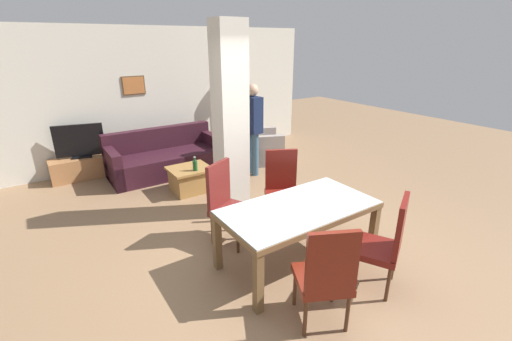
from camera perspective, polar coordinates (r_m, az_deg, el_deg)
ground_plane at (r=4.19m, az=6.75°, el=-14.74°), size 18.00×18.00×0.00m
back_wall at (r=7.50m, az=-16.21°, el=11.83°), size 7.20×0.09×2.70m
divider_pillar at (r=4.83m, az=-4.28°, el=7.89°), size 0.42×0.34×2.70m
dining_table at (r=3.88m, az=7.11°, el=-7.76°), size 1.74×0.91×0.72m
dining_chair_near_left at (r=3.13m, az=11.55°, el=-16.59°), size 0.62×0.62×1.04m
dining_chair_near_right at (r=3.72m, az=20.72°, el=-10.95°), size 0.62×0.62×1.04m
dining_chair_far_left at (r=4.31m, az=-4.88°, el=-5.05°), size 0.62×0.62×1.04m
dining_chair_far_right at (r=4.73m, az=4.41°, el=-2.59°), size 0.62×0.62×1.04m
sofa at (r=6.84m, az=-14.83°, el=1.91°), size 2.11×0.91×0.84m
armchair at (r=7.26m, az=0.30°, el=3.79°), size 1.11×1.11×0.84m
coffee_table at (r=5.94m, az=-10.90°, el=-1.41°), size 0.68×0.60×0.42m
bottle at (r=5.70m, az=-10.12°, el=0.87°), size 0.08×0.08×0.24m
tv_stand at (r=7.17m, az=-26.69°, el=0.48°), size 1.14×0.40×0.40m
tv_screen at (r=7.03m, az=-27.35°, el=4.31°), size 0.83×0.27×0.62m
floor_lamp at (r=7.91m, az=-2.73°, el=14.94°), size 0.39×0.39×1.89m
standing_person at (r=6.36m, az=-0.63°, el=7.82°), size 0.24×0.39×1.71m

